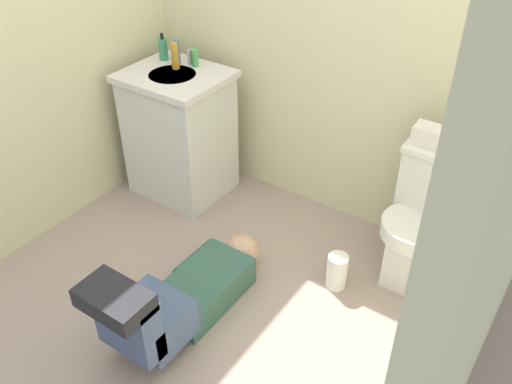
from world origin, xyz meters
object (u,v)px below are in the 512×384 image
Objects in this scene: bottle_blue at (177,52)px; paper_towel_roll at (337,271)px; person_plumber at (179,297)px; faucet at (189,57)px; bottle_amber at (175,56)px; bottle_green at (195,58)px; toiletry_bag at (468,146)px; vanity_cabinet at (180,133)px; toilet at (423,221)px; tissue_box at (436,138)px; soap_dispenser at (163,49)px.

bottle_blue is 0.66× the size of paper_towel_roll.
faucet is at bearing 125.74° from person_plumber.
bottle_amber is 1.47× the size of bottle_green.
vanity_cabinet is at bearing -174.30° from toiletry_bag.
bottle_green reaches higher than toilet.
person_plumber is at bearing -130.69° from toiletry_bag.
bottle_green is at bearing 124.16° from person_plumber.
vanity_cabinet is 1.20m from person_plumber.
tissue_box is at bearing 180.00° from toiletry_bag.
toilet is 1.29m from person_plumber.
soap_dispenser is at bearing 178.57° from toilet.
bottle_amber is at bearing -114.00° from faucet.
bottle_blue is at bearing 129.14° from person_plumber.
bottle_amber is (-1.56, -0.11, 0.10)m from tissue_box.
soap_dispenser is 0.17m from bottle_amber.
vanity_cabinet is 0.49m from bottle_blue.
toiletry_bag is at bearing 40.77° from toilet.
toiletry_bag is 0.79× the size of bottle_amber.
toilet is 7.08× the size of bottle_green.
faucet is at bearing 177.67° from toilet.
toilet is 0.44m from tissue_box.
vanity_cabinet is 6.10× the size of bottle_blue.
bottle_blue is 0.09m from bottle_amber.
tissue_box is at bearing 1.00° from faucet.
bottle_blue reaches higher than paper_towel_roll.
faucet is at bearing -179.09° from toiletry_bag.
toiletry_bag is at bearing 5.70° from vanity_cabinet.
bottle_green is (-1.64, -0.02, 0.07)m from toiletry_bag.
vanity_cabinet is 5.25× the size of bottle_amber.
bottle_amber is (-1.71, -0.11, 0.09)m from toiletry_bag.
person_plumber is at bearing -50.63° from bottle_amber.
faucet reaches higher than vanity_cabinet.
toiletry_bag is 1.77m from bottle_blue.
faucet reaches higher than toilet.
bottle_green is at bearing 50.57° from bottle_amber.
faucet is 0.49× the size of paper_towel_roll.
tissue_box reaches higher than toilet.
bottle_green is at bearing 11.42° from faucet.
bottle_blue reaches higher than toilet.
tissue_box is (0.77, 1.07, 0.62)m from person_plumber.
toiletry_bag reaches higher than person_plumber.
soap_dispenser is (-0.94, 1.03, 0.71)m from person_plumber.
bottle_green is (0.23, 0.03, -0.01)m from soap_dispenser.
bottle_amber is at bearing -175.97° from tissue_box.
vanity_cabinet is (-1.57, -0.08, 0.05)m from toilet.
toilet is 0.51m from paper_towel_roll.
bottle_blue is at bearing -178.76° from tissue_box.
toilet is 5.58× the size of bottle_blue.
person_plumber is 10.05× the size of bottle_green.
vanity_cabinet is 4.94× the size of soap_dispenser.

